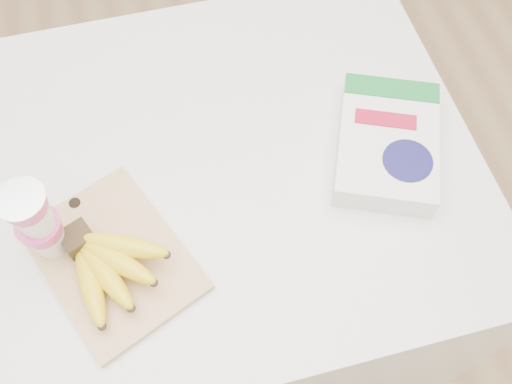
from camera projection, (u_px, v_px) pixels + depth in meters
The scene contains 5 objects.
table at pixel (174, 270), 1.41m from camera, with size 1.21×0.81×0.91m, color silver.
cutting_board at pixel (113, 259), 0.93m from camera, with size 0.21×0.28×0.01m, color tan.
bananas at pixel (106, 264), 0.89m from camera, with size 0.18×0.19×0.06m.
yogurt_stack at pixel (37, 222), 0.85m from camera, with size 0.08×0.07×0.17m.
cereal_box at pixel (387, 143), 1.01m from camera, with size 0.26×0.30×0.06m.
Camera 1 is at (0.07, -0.55, 1.78)m, focal length 40.00 mm.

